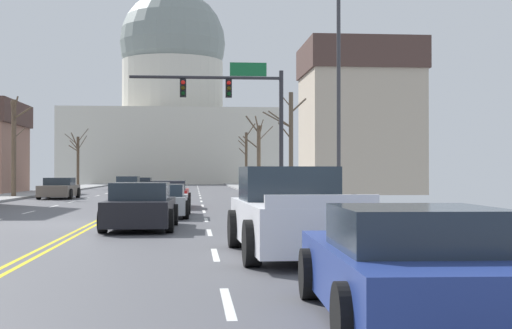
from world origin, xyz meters
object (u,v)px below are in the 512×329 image
(sedan_near_04, at_px, (410,268))
(sedan_oncoming_00, at_px, (59,189))
(sedan_near_02, at_px, (141,207))
(sedan_oncoming_01, at_px, (128,186))
(sedan_near_01, at_px, (162,201))
(pedestrian_00, at_px, (336,185))
(bicycle_parked, at_px, (352,210))
(sedan_oncoming_02, at_px, (142,184))
(street_lamp_right, at_px, (331,75))
(pickup_truck_near_03, at_px, (293,216))
(sedan_near_00, at_px, (169,195))
(signal_gantry, at_px, (240,102))

(sedan_near_04, distance_m, sedan_oncoming_00, 38.85)
(sedan_near_02, relative_size, sedan_oncoming_01, 1.07)
(sedan_near_04, bearing_deg, sedan_near_01, 100.50)
(sedan_near_04, bearing_deg, sedan_oncoming_00, 105.66)
(pedestrian_00, relative_size, bicycle_parked, 0.93)
(sedan_oncoming_02, bearing_deg, sedan_near_02, -85.99)
(pedestrian_00, bearing_deg, street_lamp_right, -103.22)
(street_lamp_right, height_order, sedan_oncoming_01, street_lamp_right)
(sedan_oncoming_02, xyz_separation_m, bicycle_parked, (9.41, -45.85, -0.05))
(pickup_truck_near_03, bearing_deg, bicycle_parked, 68.87)
(sedan_near_01, xyz_separation_m, sedan_near_04, (3.46, -18.69, 0.01))
(sedan_near_01, bearing_deg, sedan_near_02, -93.40)
(sedan_near_01, distance_m, sedan_near_02, 5.60)
(street_lamp_right, relative_size, sedan_near_01, 1.81)
(sedan_near_01, distance_m, sedan_oncoming_01, 27.44)
(street_lamp_right, relative_size, sedan_oncoming_02, 1.95)
(sedan_near_01, xyz_separation_m, sedan_oncoming_02, (-3.58, 40.71, -0.03))
(sedan_near_00, relative_size, pickup_truck_near_03, 0.88)
(sedan_near_00, relative_size, sedan_near_02, 1.04)
(street_lamp_right, height_order, sedan_near_02, street_lamp_right)
(pickup_truck_near_03, relative_size, sedan_oncoming_01, 1.27)
(street_lamp_right, relative_size, sedan_near_02, 1.84)
(sedan_near_00, relative_size, sedan_oncoming_02, 1.10)
(sedan_oncoming_02, bearing_deg, sedan_oncoming_01, -90.25)
(sedan_oncoming_00, xyz_separation_m, sedan_oncoming_02, (3.45, 21.99, -0.06))
(sedan_near_02, height_order, sedan_oncoming_00, sedan_near_02)
(sedan_oncoming_01, relative_size, pedestrian_00, 2.57)
(sedan_near_00, bearing_deg, sedan_near_02, -91.63)
(signal_gantry, relative_size, sedan_oncoming_01, 1.87)
(sedan_oncoming_01, bearing_deg, sedan_oncoming_02, 89.75)
(sedan_oncoming_02, relative_size, bicycle_parked, 2.42)
(signal_gantry, distance_m, sedan_oncoming_02, 30.91)
(signal_gantry, height_order, pickup_truck_near_03, signal_gantry)
(signal_gantry, height_order, sedan_near_04, signal_gantry)
(sedan_near_02, relative_size, pedestrian_00, 2.75)
(sedan_near_01, relative_size, sedan_oncoming_00, 1.06)
(sedan_oncoming_01, height_order, sedan_oncoming_02, sedan_oncoming_01)
(sedan_oncoming_02, bearing_deg, sedan_near_04, -83.24)
(signal_gantry, distance_m, sedan_oncoming_01, 18.30)
(pedestrian_00, bearing_deg, sedan_near_04, -99.29)
(sedan_oncoming_00, bearing_deg, sedan_near_04, -74.34)
(signal_gantry, distance_m, sedan_near_02, 17.63)
(street_lamp_right, xyz_separation_m, sedan_oncoming_02, (-9.58, 41.67, -4.50))
(pickup_truck_near_03, bearing_deg, sedan_oncoming_00, 108.05)
(street_lamp_right, relative_size, pickup_truck_near_03, 1.55)
(sedan_oncoming_02, bearing_deg, street_lamp_right, -77.06)
(sedan_near_00, xyz_separation_m, sedan_near_01, (-0.02, -6.73, -0.02))
(sedan_near_04, height_order, sedan_oncoming_00, sedan_oncoming_00)
(signal_gantry, height_order, sedan_near_00, signal_gantry)
(sedan_near_00, relative_size, sedan_oncoming_01, 1.11)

